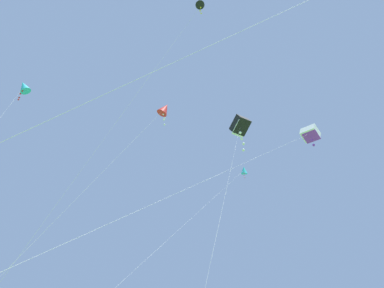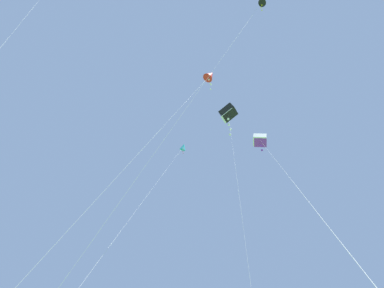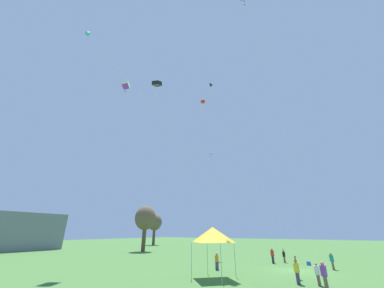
{
  "view_description": "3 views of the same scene",
  "coord_description": "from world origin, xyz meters",
  "px_view_note": "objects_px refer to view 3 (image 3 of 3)",
  "views": [
    {
      "loc": [
        9.63,
        3.58,
        1.52
      ],
      "look_at": [
        -4.27,
        8.84,
        16.97
      ],
      "focal_mm": 40.0,
      "sensor_mm": 36.0,
      "label": 1
    },
    {
      "loc": [
        2.14,
        -4.25,
        1.47
      ],
      "look_at": [
        -7.39,
        8.01,
        16.13
      ],
      "focal_mm": 35.0,
      "sensor_mm": 36.0,
      "label": 2
    },
    {
      "loc": [
        -27.75,
        -4.91,
        3.82
      ],
      "look_at": [
        -4.67,
        10.08,
        15.14
      ],
      "focal_mm": 20.0,
      "sensor_mm": 36.0,
      "label": 3
    }
  ],
  "objects_px": {
    "cooler_box": "(309,263)",
    "kite_black_diamond_5": "(210,85)",
    "person_black_shirt": "(284,256)",
    "person_teal_shirt": "(332,261)",
    "kite_white_box_6": "(126,85)",
    "kite_black_box_2": "(157,84)",
    "kite_cyan_diamond_4": "(89,33)",
    "person_orange_shirt": "(217,260)",
    "festival_tent": "(213,235)",
    "kite_red_diamond_3": "(203,101)",
    "person_red_shirt": "(272,255)",
    "kite_blue_delta_1": "(212,155)",
    "person_grey_shirt": "(297,269)",
    "person_white_shirt": "(317,273)",
    "person_yellow_shirt": "(297,270)",
    "person_purple_shirt": "(324,274)"
  },
  "relations": [
    {
      "from": "kite_black_box_2",
      "to": "kite_cyan_diamond_4",
      "type": "xyz_separation_m",
      "value": [
        -9.0,
        5.04,
        5.0
      ]
    },
    {
      "from": "person_yellow_shirt",
      "to": "person_black_shirt",
      "type": "bearing_deg",
      "value": -176.13
    },
    {
      "from": "person_black_shirt",
      "to": "kite_black_box_2",
      "type": "relative_size",
      "value": 0.07
    },
    {
      "from": "festival_tent",
      "to": "kite_blue_delta_1",
      "type": "relative_size",
      "value": 0.23
    },
    {
      "from": "person_black_shirt",
      "to": "kite_red_diamond_3",
      "type": "xyz_separation_m",
      "value": [
        -11.84,
        5.33,
        19.95
      ]
    },
    {
      "from": "person_purple_shirt",
      "to": "person_red_shirt",
      "type": "bearing_deg",
      "value": -19.79
    },
    {
      "from": "person_white_shirt",
      "to": "kite_black_diamond_5",
      "type": "relative_size",
      "value": 0.06
    },
    {
      "from": "kite_blue_delta_1",
      "to": "kite_black_diamond_5",
      "type": "distance_m",
      "value": 13.4
    },
    {
      "from": "festival_tent",
      "to": "kite_black_diamond_5",
      "type": "xyz_separation_m",
      "value": [
        6.67,
        2.99,
        22.94
      ]
    },
    {
      "from": "cooler_box",
      "to": "kite_black_diamond_5",
      "type": "relative_size",
      "value": 0.03
    },
    {
      "from": "person_black_shirt",
      "to": "kite_blue_delta_1",
      "type": "height_order",
      "value": "kite_blue_delta_1"
    },
    {
      "from": "person_yellow_shirt",
      "to": "kite_red_diamond_3",
      "type": "xyz_separation_m",
      "value": [
        1.04,
        8.88,
        19.81
      ]
    },
    {
      "from": "cooler_box",
      "to": "kite_black_diamond_5",
      "type": "bearing_deg",
      "value": 127.89
    },
    {
      "from": "cooler_box",
      "to": "person_red_shirt",
      "type": "relative_size",
      "value": 0.38
    },
    {
      "from": "cooler_box",
      "to": "person_grey_shirt",
      "type": "relative_size",
      "value": 0.46
    },
    {
      "from": "person_teal_shirt",
      "to": "kite_white_box_6",
      "type": "xyz_separation_m",
      "value": [
        -11.69,
        24.17,
        26.12
      ]
    },
    {
      "from": "festival_tent",
      "to": "kite_blue_delta_1",
      "type": "height_order",
      "value": "kite_blue_delta_1"
    },
    {
      "from": "festival_tent",
      "to": "person_purple_shirt",
      "type": "height_order",
      "value": "festival_tent"
    },
    {
      "from": "person_grey_shirt",
      "to": "festival_tent",
      "type": "bearing_deg",
      "value": -179.76
    },
    {
      "from": "person_orange_shirt",
      "to": "kite_white_box_6",
      "type": "bearing_deg",
      "value": 176.37
    },
    {
      "from": "person_orange_shirt",
      "to": "festival_tent",
      "type": "bearing_deg",
      "value": -89.64
    },
    {
      "from": "festival_tent",
      "to": "kite_red_diamond_3",
      "type": "xyz_separation_m",
      "value": [
        2.61,
        2.26,
        17.21
      ]
    },
    {
      "from": "festival_tent",
      "to": "person_teal_shirt",
      "type": "bearing_deg",
      "value": -38.11
    },
    {
      "from": "cooler_box",
      "to": "person_teal_shirt",
      "type": "xyz_separation_m",
      "value": [
        -2.57,
        -2.69,
        0.69
      ]
    },
    {
      "from": "kite_black_diamond_5",
      "to": "person_yellow_shirt",
      "type": "bearing_deg",
      "value": -117.89
    },
    {
      "from": "person_white_shirt",
      "to": "kite_cyan_diamond_4",
      "type": "bearing_deg",
      "value": 96.04
    },
    {
      "from": "person_red_shirt",
      "to": "person_yellow_shirt",
      "type": "bearing_deg",
      "value": -103.1
    },
    {
      "from": "person_grey_shirt",
      "to": "kite_blue_delta_1",
      "type": "xyz_separation_m",
      "value": [
        11.89,
        14.14,
        16.82
      ]
    },
    {
      "from": "person_purple_shirt",
      "to": "person_yellow_shirt",
      "type": "xyz_separation_m",
      "value": [
        0.82,
        1.96,
        0.01
      ]
    },
    {
      "from": "cooler_box",
      "to": "person_red_shirt",
      "type": "bearing_deg",
      "value": 101.78
    },
    {
      "from": "person_grey_shirt",
      "to": "person_black_shirt",
      "type": "height_order",
      "value": "person_black_shirt"
    },
    {
      "from": "person_black_shirt",
      "to": "kite_black_diamond_5",
      "type": "distance_m",
      "value": 27.51
    },
    {
      "from": "person_grey_shirt",
      "to": "person_black_shirt",
      "type": "bearing_deg",
      "value": 77.34
    },
    {
      "from": "person_white_shirt",
      "to": "kite_blue_delta_1",
      "type": "height_order",
      "value": "kite_blue_delta_1"
    },
    {
      "from": "kite_cyan_diamond_4",
      "to": "person_orange_shirt",
      "type": "bearing_deg",
      "value": -41.85
    },
    {
      "from": "cooler_box",
      "to": "kite_black_diamond_5",
      "type": "height_order",
      "value": "kite_black_diamond_5"
    },
    {
      "from": "person_black_shirt",
      "to": "kite_black_diamond_5",
      "type": "height_order",
      "value": "kite_black_diamond_5"
    },
    {
      "from": "person_yellow_shirt",
      "to": "cooler_box",
      "type": "bearing_deg",
      "value": 171.21
    },
    {
      "from": "person_black_shirt",
      "to": "kite_black_diamond_5",
      "type": "bearing_deg",
      "value": -52.88
    },
    {
      "from": "festival_tent",
      "to": "person_yellow_shirt",
      "type": "distance_m",
      "value": 7.29
    },
    {
      "from": "kite_black_box_2",
      "to": "person_white_shirt",
      "type": "bearing_deg",
      "value": -83.49
    },
    {
      "from": "person_purple_shirt",
      "to": "person_grey_shirt",
      "type": "bearing_deg",
      "value": -9.12
    },
    {
      "from": "person_yellow_shirt",
      "to": "kite_red_diamond_3",
      "type": "height_order",
      "value": "kite_red_diamond_3"
    },
    {
      "from": "person_teal_shirt",
      "to": "kite_black_box_2",
      "type": "height_order",
      "value": "kite_black_box_2"
    },
    {
      "from": "kite_black_diamond_5",
      "to": "kite_red_diamond_3",
      "type": "bearing_deg",
      "value": -169.7
    },
    {
      "from": "kite_white_box_6",
      "to": "cooler_box",
      "type": "bearing_deg",
      "value": -56.43
    },
    {
      "from": "cooler_box",
      "to": "person_purple_shirt",
      "type": "distance_m",
      "value": 13.21
    },
    {
      "from": "kite_red_diamond_3",
      "to": "person_red_shirt",
      "type": "bearing_deg",
      "value": -22.47
    },
    {
      "from": "person_white_shirt",
      "to": "kite_black_box_2",
      "type": "bearing_deg",
      "value": 75.96
    },
    {
      "from": "kite_cyan_diamond_4",
      "to": "kite_black_box_2",
      "type": "bearing_deg",
      "value": -29.23
    }
  ]
}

